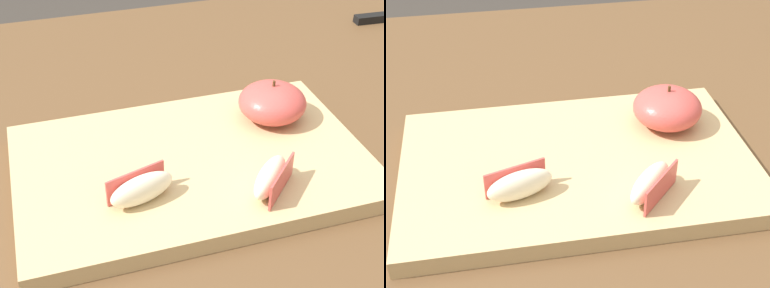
% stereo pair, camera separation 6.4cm
% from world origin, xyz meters
% --- Properties ---
extents(dining_table, '(1.39, 0.90, 0.73)m').
position_xyz_m(dining_table, '(0.00, 0.00, 0.64)').
color(dining_table, brown).
rests_on(dining_table, ground_plane).
extents(cutting_board, '(0.41, 0.26, 0.02)m').
position_xyz_m(cutting_board, '(0.02, -0.07, 0.74)').
color(cutting_board, tan).
rests_on(cutting_board, dining_table).
extents(apple_half_skin_up, '(0.09, 0.09, 0.05)m').
position_xyz_m(apple_half_skin_up, '(0.15, -0.02, 0.77)').
color(apple_half_skin_up, '#D14C47').
rests_on(apple_half_skin_up, cutting_board).
extents(apple_wedge_left, '(0.07, 0.07, 0.03)m').
position_xyz_m(apple_wedge_left, '(0.09, -0.15, 0.77)').
color(apple_wedge_left, '#F4EACC').
rests_on(apple_wedge_left, cutting_board).
extents(apple_wedge_front, '(0.08, 0.05, 0.03)m').
position_xyz_m(apple_wedge_front, '(-0.05, -0.13, 0.77)').
color(apple_wedge_front, '#F4EACC').
rests_on(apple_wedge_front, cutting_board).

